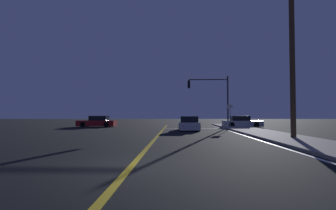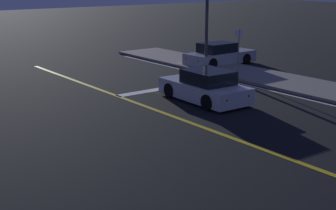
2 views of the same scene
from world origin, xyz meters
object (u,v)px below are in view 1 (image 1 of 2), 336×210
Objects in this scene: car_mid_block_white at (189,124)px; traffic_signal_near_right at (213,93)px; car_following_oncoming_silver at (242,122)px; street_sign_corner at (230,112)px; car_far_approaching_red at (97,122)px; utility_pole_right at (292,52)px.

traffic_signal_near_right reaches higher than car_mid_block_white.
traffic_signal_near_right is at bearing 61.75° from car_mid_block_white.
traffic_signal_near_right is (-3.41, -0.75, 3.42)m from car_following_oncoming_silver.
street_sign_corner is at bearing -30.67° from car_following_oncoming_silver.
utility_pole_right is (16.62, -15.99, 4.69)m from car_far_approaching_red.
car_far_approaching_red is 1.11× the size of car_mid_block_white.
car_following_oncoming_silver is (17.26, -0.72, -0.00)m from car_far_approaching_red.
street_sign_corner is (4.37, 2.41, 1.15)m from car_mid_block_white.
traffic_signal_near_right is (13.85, -1.47, 3.42)m from car_far_approaching_red.
utility_pole_right is at bearing -3.16° from car_following_oncoming_silver.
street_sign_corner is at bearing 96.81° from utility_pole_right.
traffic_signal_near_right is at bearing 100.81° from utility_pole_right.
car_mid_block_white is at bearing -120.28° from car_far_approaching_red.
car_mid_block_white is at bearing -151.18° from street_sign_corner.
utility_pole_right reaches higher than car_mid_block_white.
street_sign_corner is at bearing -104.34° from car_far_approaching_red.
car_following_oncoming_silver is 1.08× the size of car_mid_block_white.
traffic_signal_near_right is at bearing -94.73° from car_far_approaching_red.
car_far_approaching_red is at bearing 150.10° from car_mid_block_white.
car_following_oncoming_silver is 8.76m from car_mid_block_white.
utility_pole_right is (-0.64, -15.27, 4.69)m from car_following_oncoming_silver.
utility_pole_right is (5.77, -9.31, 4.69)m from car_mid_block_white.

